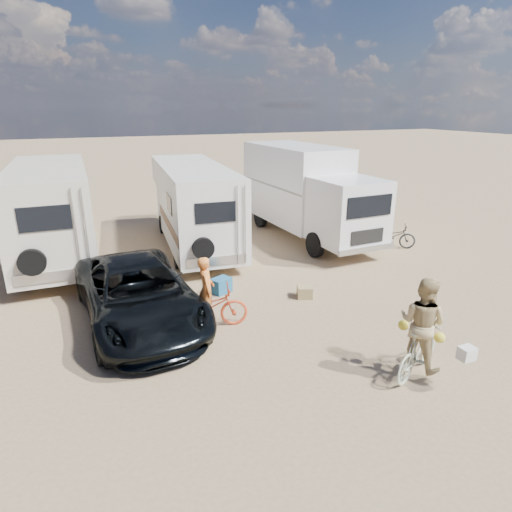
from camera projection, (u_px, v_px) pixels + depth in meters
name	position (u px, v px, depth m)	size (l,w,h in m)	color
ground	(300.00, 331.00, 10.15)	(140.00, 140.00, 0.00)	#A18460
rv_main	(194.00, 207.00, 15.76)	(2.13, 7.15, 2.96)	white
rv_left	(53.00, 215.00, 14.29)	(2.28, 7.00, 3.13)	beige
box_truck	(308.00, 194.00, 16.80)	(2.27, 7.23, 3.47)	white
dark_suv	(138.00, 294.00, 10.34)	(2.43, 5.27, 1.47)	black
bike_man	(207.00, 307.00, 10.17)	(0.66, 1.91, 1.00)	#CD4420
bike_woman	(418.00, 351.00, 8.38)	(0.47, 1.66, 0.99)	#B9C0A5
rider_man	(207.00, 296.00, 10.08)	(0.57, 0.37, 1.56)	orange
rider_woman	(421.00, 332.00, 8.24)	(0.88, 0.69, 1.82)	tan
bike_parked	(392.00, 236.00, 15.93)	(0.59, 1.69, 0.89)	black
cooler	(221.00, 285.00, 12.16)	(0.53, 0.38, 0.42)	#1D5C89
crate	(305.00, 292.00, 11.86)	(0.40, 0.40, 0.32)	#967E51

